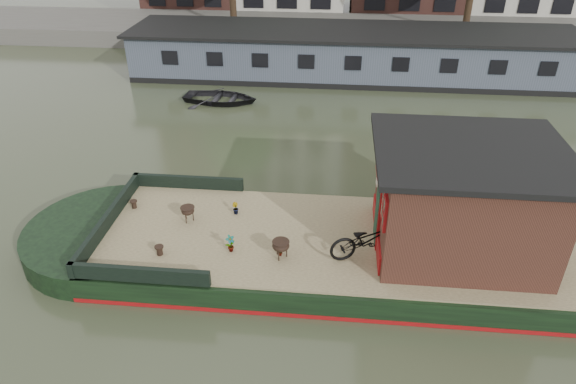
# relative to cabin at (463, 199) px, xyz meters

# --- Properties ---
(ground) EXTENTS (120.00, 120.00, 0.00)m
(ground) POSITION_rel_cabin_xyz_m (-2.19, 0.00, -1.88)
(ground) COLOR #2E3723
(ground) RESTS_ON ground
(houseboat_hull) EXTENTS (14.01, 4.02, 0.60)m
(houseboat_hull) POSITION_rel_cabin_xyz_m (-3.52, 0.00, -1.60)
(houseboat_hull) COLOR black
(houseboat_hull) RESTS_ON ground
(houseboat_deck) EXTENTS (11.80, 3.80, 0.05)m
(houseboat_deck) POSITION_rel_cabin_xyz_m (-2.19, 0.00, -1.25)
(houseboat_deck) COLOR tan
(houseboat_deck) RESTS_ON houseboat_hull
(bow_bulwark) EXTENTS (3.00, 4.00, 0.35)m
(bow_bulwark) POSITION_rel_cabin_xyz_m (-7.25, 0.00, -1.05)
(bow_bulwark) COLOR black
(bow_bulwark) RESTS_ON houseboat_deck
(cabin) EXTENTS (4.00, 3.50, 2.42)m
(cabin) POSITION_rel_cabin_xyz_m (0.00, 0.00, 0.00)
(cabin) COLOR black
(cabin) RESTS_ON houseboat_deck
(bicycle) EXTENTS (1.83, 1.15, 0.91)m
(bicycle) POSITION_rel_cabin_xyz_m (-1.99, -0.61, -0.77)
(bicycle) COLOR black
(bicycle) RESTS_ON houseboat_deck
(potted_plant_a) EXTENTS (0.26, 0.27, 0.42)m
(potted_plant_a) POSITION_rel_cabin_xyz_m (-5.00, -0.74, -1.02)
(potted_plant_a) COLOR maroon
(potted_plant_a) RESTS_ON houseboat_deck
(potted_plant_b) EXTENTS (0.21, 0.21, 0.30)m
(potted_plant_b) POSITION_rel_cabin_xyz_m (-5.19, 0.79, -1.08)
(potted_plant_b) COLOR brown
(potted_plant_b) RESTS_ON houseboat_deck
(potted_plant_e) EXTENTS (0.17, 0.18, 0.28)m
(potted_plant_e) POSITION_rel_cabin_xyz_m (-3.88, -0.79, -1.09)
(potted_plant_e) COLOR #974D2C
(potted_plant_e) RESTS_ON houseboat_deck
(brazier_front) EXTENTS (0.51, 0.51, 0.43)m
(brazier_front) POSITION_rel_cabin_xyz_m (-3.86, -0.85, -1.01)
(brazier_front) COLOR black
(brazier_front) RESTS_ON houseboat_deck
(brazier_rear) EXTENTS (0.39, 0.39, 0.39)m
(brazier_rear) POSITION_rel_cabin_xyz_m (-6.26, 0.36, -1.03)
(brazier_rear) COLOR black
(brazier_rear) RESTS_ON houseboat_deck
(bollard_port) EXTENTS (0.18, 0.18, 0.21)m
(bollard_port) POSITION_rel_cabin_xyz_m (-7.79, 0.80, -1.12)
(bollard_port) COLOR black
(bollard_port) RESTS_ON houseboat_deck
(bollard_stbd) EXTENTS (0.20, 0.20, 0.23)m
(bollard_stbd) POSITION_rel_cabin_xyz_m (-6.54, -1.01, -1.11)
(bollard_stbd) COLOR black
(bollard_stbd) RESTS_ON houseboat_deck
(dinghy) EXTENTS (3.24, 2.45, 0.63)m
(dinghy) POSITION_rel_cabin_xyz_m (-7.57, 10.00, -1.56)
(dinghy) COLOR black
(dinghy) RESTS_ON ground
(far_houseboat) EXTENTS (20.40, 4.40, 2.11)m
(far_houseboat) POSITION_rel_cabin_xyz_m (-2.19, 14.00, -0.91)
(far_houseboat) COLOR #424858
(far_houseboat) RESTS_ON ground
(quay) EXTENTS (60.00, 6.00, 0.90)m
(quay) POSITION_rel_cabin_xyz_m (-2.19, 20.50, -1.43)
(quay) COLOR #47443F
(quay) RESTS_ON ground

